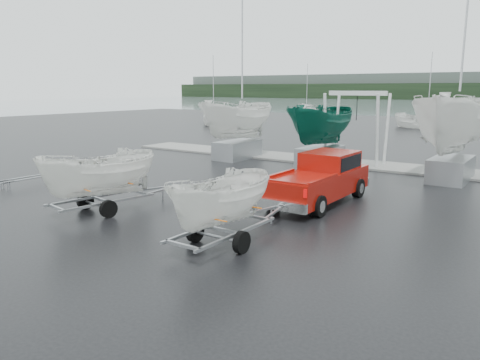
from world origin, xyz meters
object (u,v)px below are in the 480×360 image
(pickup_truck, at_px, (322,177))
(trailer_hitched, at_px, (221,157))
(trailer_parked, at_px, (98,136))
(boat_hoist, at_px, (356,117))

(pickup_truck, xyz_separation_m, trailer_hitched, (-0.03, -6.27, 1.51))
(trailer_hitched, relative_size, trailer_parked, 0.92)
(trailer_parked, height_order, boat_hoist, trailer_parked)
(pickup_truck, bearing_deg, trailer_parked, -133.38)
(trailer_parked, xyz_separation_m, boat_hoist, (3.32, 15.06, -0.01))
(boat_hoist, bearing_deg, trailer_hitched, -81.70)
(trailer_hitched, height_order, boat_hoist, trailer_hitched)
(trailer_hitched, bearing_deg, trailer_parked, 176.26)
(pickup_truck, relative_size, boat_hoist, 1.35)
(trailer_hitched, distance_m, trailer_parked, 5.59)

